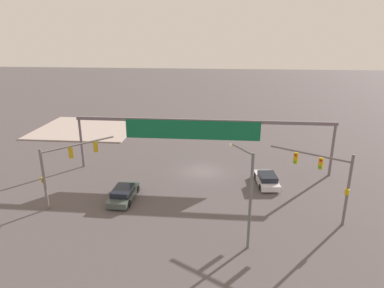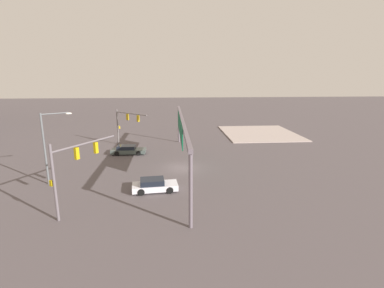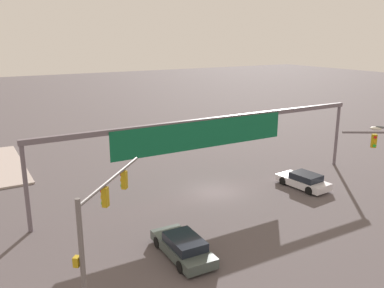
# 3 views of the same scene
# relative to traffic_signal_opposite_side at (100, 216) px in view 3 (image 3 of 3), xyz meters

# --- Properties ---
(ground_plane) EXTENTS (215.15, 215.15, 0.00)m
(ground_plane) POSITION_rel_traffic_signal_opposite_side_xyz_m (-11.55, -8.06, -3.90)
(ground_plane) COLOR #51484B
(traffic_signal_opposite_side) EXTENTS (5.01, 5.13, 5.50)m
(traffic_signal_opposite_side) POSITION_rel_traffic_signal_opposite_side_xyz_m (0.00, 0.00, 0.00)
(traffic_signal_opposite_side) COLOR slate
(traffic_signal_opposite_side) RESTS_ON ground
(overhead_sign_gantry) EXTENTS (27.53, 0.43, 5.88)m
(overhead_sign_gantry) POSITION_rel_traffic_signal_opposite_side_xyz_m (-11.15, -8.13, 1.07)
(overhead_sign_gantry) COLOR #645962
(overhead_sign_gantry) RESTS_ON ground
(sedan_car_approaching) EXTENTS (2.25, 4.41, 1.21)m
(sedan_car_approaching) POSITION_rel_traffic_signal_opposite_side_xyz_m (-18.19, -5.25, -3.33)
(sedan_car_approaching) COLOR silver
(sedan_car_approaching) RESTS_ON ground
(sedan_car_waiting_far) EXTENTS (2.03, 4.75, 1.21)m
(sedan_car_waiting_far) POSITION_rel_traffic_signal_opposite_side_xyz_m (-4.78, -0.92, -3.32)
(sedan_car_waiting_far) COLOR #434D4A
(sedan_car_waiting_far) RESTS_ON ground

